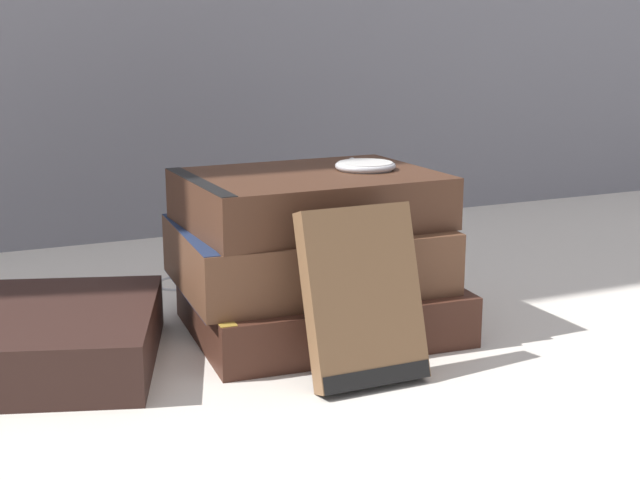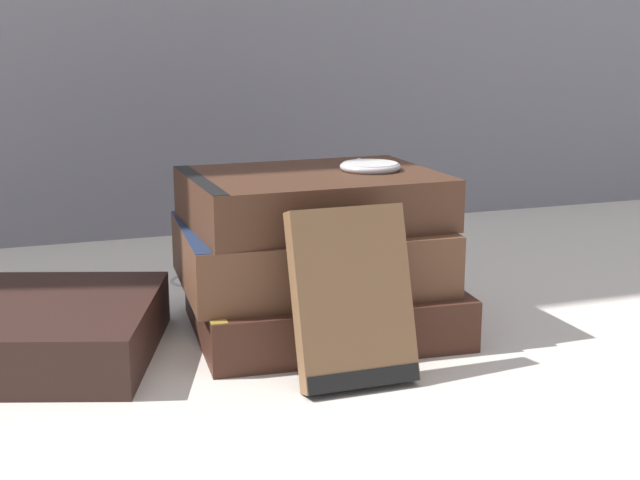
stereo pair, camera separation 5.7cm
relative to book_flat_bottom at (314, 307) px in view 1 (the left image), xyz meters
The scene contains 8 objects.
ground_plane 0.05m from the book_flat_bottom, 104.56° to the right, with size 3.00×3.00×0.00m, color silver.
book_flat_bottom is the anchor object (origin of this frame).
book_flat_middle 0.05m from the book_flat_bottom, 135.11° to the left, with size 0.21×0.17×0.05m.
book_flat_top 0.09m from the book_flat_bottom, 123.66° to the left, with size 0.19×0.14×0.04m.
book_side_left 0.24m from the book_flat_bottom, behind, with size 0.25×0.22×0.04m.
book_leaning_front 0.11m from the book_flat_bottom, 95.44° to the right, with size 0.08×0.05×0.12m.
pocket_watch 0.12m from the book_flat_bottom, ahead, with size 0.05×0.05×0.01m.
reading_glasses 0.17m from the book_flat_bottom, 102.97° to the left, with size 0.11×0.08×0.00m.
Camera 1 is at (-0.26, -0.58, 0.24)m, focal length 50.00 mm.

